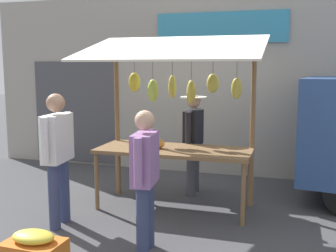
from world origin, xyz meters
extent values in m
plane|color=#424244|center=(0.00, 0.00, 0.00)|extent=(40.00, 40.00, 0.00)
cube|color=#9E998E|center=(0.00, -2.20, 1.70)|extent=(9.00, 0.25, 3.40)
cube|color=teal|center=(-0.29, -2.06, 2.75)|extent=(2.40, 0.06, 0.56)
cube|color=#47474C|center=(2.73, -2.07, 1.10)|extent=(1.90, 0.04, 2.10)
cube|color=brown|center=(0.00, 0.00, 0.85)|extent=(2.20, 0.90, 0.05)
cylinder|color=brown|center=(1.04, 0.39, 0.41)|extent=(0.06, 0.06, 0.83)
cylinder|color=brown|center=(-1.04, 0.39, 0.41)|extent=(0.06, 0.06, 0.83)
cylinder|color=brown|center=(1.04, -0.39, 0.41)|extent=(0.06, 0.06, 0.83)
cylinder|color=brown|center=(-1.04, -0.39, 0.41)|extent=(0.06, 0.06, 0.83)
cylinder|color=brown|center=(1.06, -0.40, 1.18)|extent=(0.07, 0.07, 2.35)
cylinder|color=brown|center=(-1.06, -0.40, 1.18)|extent=(0.07, 0.07, 2.35)
cylinder|color=brown|center=(0.00, -0.40, 2.15)|extent=(2.12, 0.06, 0.06)
cube|color=beige|center=(0.00, 0.15, 2.30)|extent=(2.50, 1.46, 0.39)
cylinder|color=brown|center=(-0.82, -0.38, 2.02)|extent=(0.01, 0.01, 0.26)
ellipsoid|color=gold|center=(-0.82, -0.38, 1.73)|extent=(0.17, 0.14, 0.30)
cylinder|color=brown|center=(-0.47, -0.38, 2.05)|extent=(0.01, 0.01, 0.20)
ellipsoid|color=gold|center=(-0.47, -0.38, 1.80)|extent=(0.24, 0.25, 0.28)
cylinder|color=brown|center=(-0.15, -0.37, 2.00)|extent=(0.01, 0.01, 0.30)
ellipsoid|color=gold|center=(-0.15, -0.37, 1.67)|extent=(0.20, 0.19, 0.35)
cylinder|color=brown|center=(0.15, -0.41, 2.03)|extent=(0.01, 0.01, 0.23)
ellipsoid|color=gold|center=(0.15, -0.41, 1.74)|extent=(0.12, 0.15, 0.35)
cylinder|color=brown|center=(0.45, -0.38, 2.00)|extent=(0.01, 0.01, 0.30)
ellipsoid|color=#B2CC4C|center=(0.45, -0.38, 1.68)|extent=(0.22, 0.20, 0.34)
cylinder|color=brown|center=(0.76, -0.42, 2.05)|extent=(0.01, 0.01, 0.20)
ellipsoid|color=yellow|center=(0.76, -0.42, 1.81)|extent=(0.24, 0.23, 0.30)
ellipsoid|color=gold|center=(0.41, 0.32, 0.93)|extent=(0.19, 0.22, 0.10)
ellipsoid|color=orange|center=(0.24, 0.04, 0.95)|extent=(0.22, 0.15, 0.14)
cylinder|color=#4C4C51|center=(-0.11, -0.88, 0.40)|extent=(0.14, 0.14, 0.80)
cylinder|color=#4C4C51|center=(-0.10, -0.62, 0.40)|extent=(0.14, 0.14, 0.80)
cube|color=black|center=(-0.10, -0.75, 1.08)|extent=(0.23, 0.49, 0.56)
cylinder|color=black|center=(-0.11, -1.05, 1.10)|extent=(0.09, 0.09, 0.52)
cylinder|color=black|center=(-0.09, -0.45, 1.10)|extent=(0.09, 0.09, 0.52)
sphere|color=tan|center=(-0.10, -0.75, 1.50)|extent=(0.22, 0.22, 0.22)
cylinder|color=beige|center=(-0.10, -0.75, 1.57)|extent=(0.42, 0.42, 0.02)
cylinder|color=navy|center=(1.22, 1.21, 0.42)|extent=(0.14, 0.14, 0.85)
cylinder|color=navy|center=(1.25, 0.93, 0.42)|extent=(0.14, 0.14, 0.85)
cube|color=silver|center=(1.23, 1.07, 1.15)|extent=(0.26, 0.53, 0.60)
cylinder|color=silver|center=(1.20, 1.39, 1.17)|extent=(0.09, 0.09, 0.55)
cylinder|color=silver|center=(1.26, 0.75, 1.17)|extent=(0.09, 0.09, 0.55)
sphere|color=#A87A5B|center=(1.23, 1.07, 1.60)|extent=(0.23, 0.23, 0.23)
cylinder|color=navy|center=(-0.11, 1.60, 0.39)|extent=(0.14, 0.14, 0.78)
cylinder|color=navy|center=(-0.08, 1.35, 0.39)|extent=(0.14, 0.14, 0.78)
cube|color=#93669E|center=(-0.10, 1.47, 1.06)|extent=(0.27, 0.50, 0.56)
cylinder|color=#93669E|center=(-0.13, 1.77, 1.08)|extent=(0.09, 0.09, 0.51)
cylinder|color=#93669E|center=(-0.07, 1.18, 1.08)|extent=(0.09, 0.09, 0.51)
sphere|color=tan|center=(-0.10, 1.47, 1.48)|extent=(0.22, 0.22, 0.22)
ellipsoid|color=yellow|center=(0.85, 2.18, 0.35)|extent=(0.45, 0.30, 0.12)
camera|label=1|loc=(-1.60, 5.53, 2.05)|focal=43.81mm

